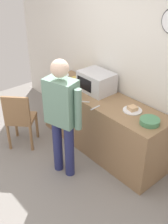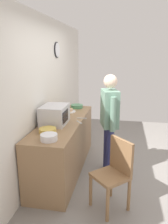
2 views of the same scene
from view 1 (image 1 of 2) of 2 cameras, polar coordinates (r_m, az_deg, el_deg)
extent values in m
plane|color=gray|center=(3.90, -9.37, -14.93)|extent=(6.00, 6.00, 0.00)
cube|color=silver|center=(4.04, 8.69, 9.18)|extent=(5.40, 0.10, 2.60)
cube|color=#93704C|center=(4.24, 3.40, -2.34)|extent=(2.17, 0.62, 0.90)
cube|color=silver|center=(4.13, 2.62, 6.25)|extent=(0.50, 0.38, 0.30)
cube|color=black|center=(4.05, 0.03, 5.79)|extent=(0.30, 0.01, 0.18)
cylinder|color=white|center=(3.72, 9.94, 0.35)|extent=(0.25, 0.25, 0.01)
cube|color=#DAAD7F|center=(3.70, 9.99, 0.78)|extent=(0.13, 0.13, 0.05)
cylinder|color=white|center=(4.57, -4.54, 7.21)|extent=(0.23, 0.23, 0.08)
cylinder|color=gold|center=(4.45, -1.36, 6.48)|extent=(0.24, 0.24, 0.07)
cylinder|color=#4C8E60|center=(3.48, 13.40, -1.89)|extent=(0.25, 0.25, 0.07)
cube|color=silver|center=(3.73, 2.32, 0.89)|extent=(0.03, 0.17, 0.01)
cube|color=silver|center=(3.88, -0.07, 2.17)|extent=(0.15, 0.12, 0.01)
cylinder|color=navy|center=(3.77, -3.03, -7.90)|extent=(0.13, 0.13, 0.83)
cylinder|color=navy|center=(3.86, -5.44, -6.86)|extent=(0.13, 0.13, 0.83)
cube|color=gray|center=(3.42, -4.71, 2.08)|extent=(0.45, 0.34, 0.60)
cylinder|color=gray|center=(3.31, -1.24, 0.49)|extent=(0.09, 0.09, 0.54)
cylinder|color=gray|center=(3.58, -7.87, 2.70)|extent=(0.09, 0.09, 0.54)
sphere|color=beige|center=(3.23, -5.04, 8.96)|extent=(0.22, 0.22, 0.22)
cylinder|color=olive|center=(4.65, -9.70, -2.82)|extent=(0.04, 0.04, 0.45)
cylinder|color=olive|center=(4.75, -13.86, -2.55)|extent=(0.04, 0.04, 0.45)
cylinder|color=olive|center=(4.37, -10.81, -5.37)|extent=(0.04, 0.04, 0.45)
cylinder|color=olive|center=(4.48, -15.22, -5.02)|extent=(0.04, 0.04, 0.45)
cube|color=olive|center=(4.43, -12.75, -1.29)|extent=(0.57, 0.57, 0.04)
cube|color=olive|center=(4.16, -13.83, 0.27)|extent=(0.32, 0.31, 0.45)
camera|label=2|loc=(6.19, -28.05, 20.45)|focal=35.29mm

